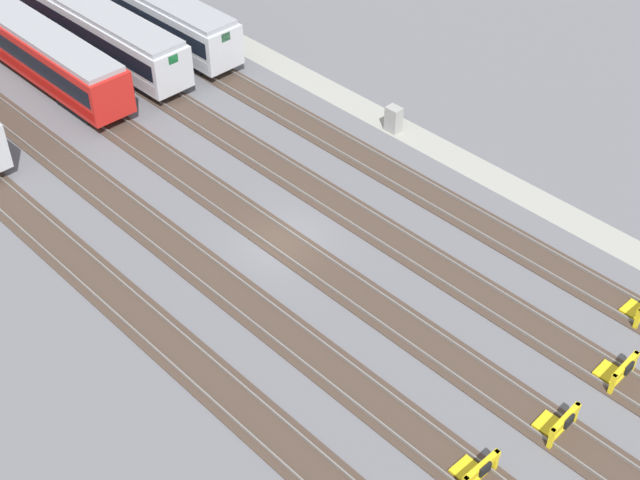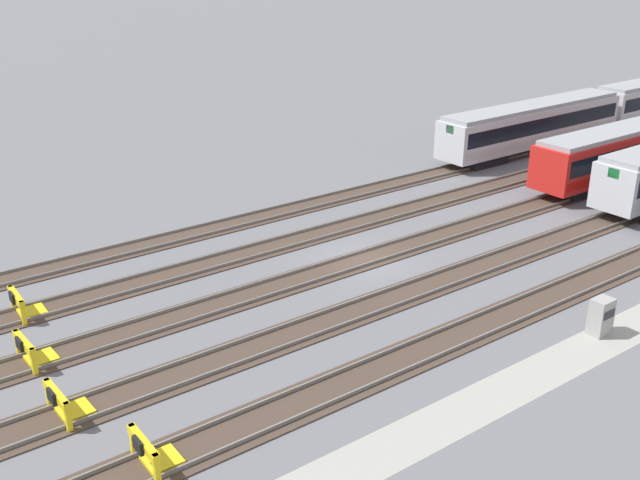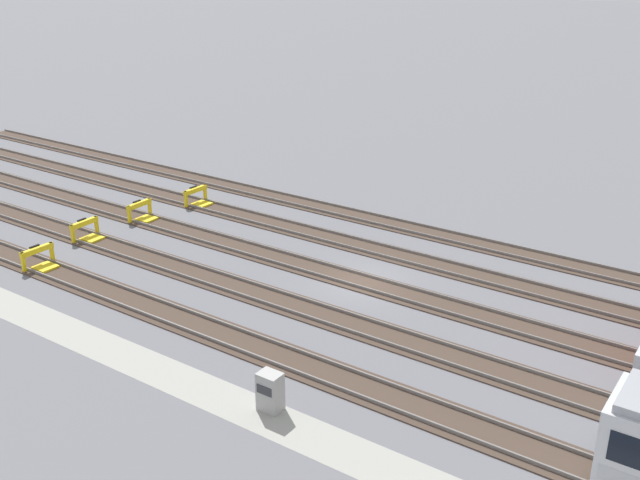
% 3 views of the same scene
% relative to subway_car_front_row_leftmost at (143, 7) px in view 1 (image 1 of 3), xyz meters
% --- Properties ---
extents(ground_plane, '(400.00, 400.00, 0.00)m').
position_rel_subway_car_front_row_leftmost_xyz_m(ground_plane, '(-23.54, 8.37, -2.04)').
color(ground_plane, slate).
extents(service_walkway, '(54.00, 2.00, 0.01)m').
position_rel_subway_car_front_row_leftmost_xyz_m(service_walkway, '(-23.54, -3.82, -2.04)').
color(service_walkway, '#9E9E93').
rests_on(service_walkway, ground).
extents(rail_track_nearest, '(90.00, 2.23, 0.21)m').
position_rel_subway_car_front_row_leftmost_xyz_m(rail_track_nearest, '(-23.54, -0.04, -2.00)').
color(rail_track_nearest, '#47382D').
rests_on(rail_track_nearest, ground).
extents(rail_track_near_inner, '(90.00, 2.23, 0.21)m').
position_rel_subway_car_front_row_leftmost_xyz_m(rail_track_near_inner, '(-23.54, 4.16, -2.00)').
color(rail_track_near_inner, '#47382D').
rests_on(rail_track_near_inner, ground).
extents(rail_track_middle, '(90.00, 2.24, 0.21)m').
position_rel_subway_car_front_row_leftmost_xyz_m(rail_track_middle, '(-23.54, 8.37, -2.00)').
color(rail_track_middle, '#47382D').
rests_on(rail_track_middle, ground).
extents(rail_track_far_inner, '(90.00, 2.23, 0.21)m').
position_rel_subway_car_front_row_leftmost_xyz_m(rail_track_far_inner, '(-23.54, 12.57, -2.00)').
color(rail_track_far_inner, '#47382D').
rests_on(rail_track_far_inner, ground).
extents(rail_track_farthest, '(90.00, 2.23, 0.21)m').
position_rel_subway_car_front_row_leftmost_xyz_m(rail_track_farthest, '(-23.54, 16.77, -2.00)').
color(rail_track_farthest, '#47382D').
rests_on(rail_track_farthest, ground).
extents(subway_car_front_row_leftmost, '(18.03, 3.01, 3.70)m').
position_rel_subway_car_front_row_leftmost_xyz_m(subway_car_front_row_leftmost, '(0.00, 0.00, 0.00)').
color(subway_car_front_row_leftmost, silver).
rests_on(subway_car_front_row_leftmost, ground).
extents(subway_car_front_row_centre, '(18.04, 3.07, 3.70)m').
position_rel_subway_car_front_row_leftmost_xyz_m(subway_car_front_row_centre, '(0.00, 4.13, 0.00)').
color(subway_car_front_row_centre, silver).
rests_on(subway_car_front_row_centre, ground).
extents(subway_car_front_row_right_inner, '(18.01, 2.87, 3.70)m').
position_rel_subway_car_front_row_leftmost_xyz_m(subway_car_front_row_right_inner, '(0.00, 8.42, 0.00)').
color(subway_car_front_row_right_inner, red).
rests_on(subway_car_front_row_right_inner, ground).
extents(bumper_stop_near_inner_track, '(1.37, 2.01, 1.22)m').
position_rel_subway_car_front_row_leftmost_xyz_m(bumper_stop_near_inner_track, '(-40.28, 4.17, -1.53)').
color(bumper_stop_near_inner_track, yellow).
rests_on(bumper_stop_near_inner_track, ground).
extents(bumper_stop_middle_track, '(1.37, 2.01, 1.22)m').
position_rel_subway_car_front_row_leftmost_xyz_m(bumper_stop_middle_track, '(-40.12, 8.37, -1.53)').
color(bumper_stop_middle_track, yellow).
rests_on(bumper_stop_middle_track, ground).
extents(bumper_stop_far_inner_track, '(1.37, 2.01, 1.22)m').
position_rel_subway_car_front_row_leftmost_xyz_m(bumper_stop_far_inner_track, '(-39.21, 12.56, -1.53)').
color(bumper_stop_far_inner_track, yellow).
rests_on(bumper_stop_far_inner_track, ground).
extents(electrical_cabinet, '(0.90, 0.73, 1.60)m').
position_rel_subway_car_front_row_leftmost_xyz_m(electrical_cabinet, '(-20.46, -3.32, -1.24)').
color(electrical_cabinet, '#9E9E99').
rests_on(electrical_cabinet, ground).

